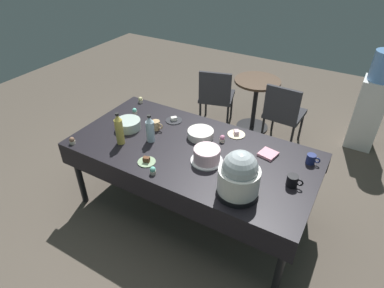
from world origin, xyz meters
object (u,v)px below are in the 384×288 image
at_px(dessert_plate_cream, 236,134).
at_px(cupcake_berry, 72,141).
at_px(water_cooler, 371,104).
at_px(dessert_plate_charcoal, 174,120).
at_px(cupcake_vanilla, 135,111).
at_px(coffee_mug_black, 293,181).
at_px(glass_salad_bowl, 128,124).
at_px(cupcake_cocoa, 153,171).
at_px(potluck_table, 192,154).
at_px(soda_bottle_ginger_ale, 119,130).
at_px(cupcake_lemon, 140,100).
at_px(soda_bottle_water, 150,129).
at_px(coffee_mug_tan, 156,125).
at_px(cupcake_rose, 222,139).
at_px(coffee_mug_navy, 311,159).
at_px(frosted_layer_cake, 207,155).
at_px(maroon_chair_left, 216,94).
at_px(maroon_chair_right, 283,111).
at_px(ceramic_snack_bowl, 201,134).
at_px(round_cafe_table, 256,95).
at_px(slow_cooker, 239,176).
at_px(dessert_plate_sage, 147,161).

height_order(dessert_plate_cream, cupcake_berry, cupcake_berry).
bearing_deg(water_cooler, dessert_plate_charcoal, -134.03).
xyz_separation_m(cupcake_vanilla, coffee_mug_black, (1.74, -0.27, 0.02)).
bearing_deg(glass_salad_bowl, cupcake_cocoa, -35.77).
xyz_separation_m(potluck_table, dessert_plate_cream, (0.25, 0.41, 0.07)).
relative_size(cupcake_berry, soda_bottle_ginger_ale, 0.22).
relative_size(dessert_plate_cream, cupcake_lemon, 2.50).
relative_size(soda_bottle_water, coffee_mug_tan, 2.18).
relative_size(cupcake_rose, coffee_mug_navy, 0.59).
height_order(frosted_layer_cake, maroon_chair_left, frosted_layer_cake).
height_order(glass_salad_bowl, dessert_plate_charcoal, glass_salad_bowl).
height_order(cupcake_vanilla, maroon_chair_right, maroon_chair_right).
height_order(ceramic_snack_bowl, maroon_chair_left, maroon_chair_left).
distance_m(frosted_layer_cake, coffee_mug_navy, 0.87).
xyz_separation_m(soda_bottle_water, water_cooler, (1.69, 2.17, -0.28)).
height_order(maroon_chair_left, round_cafe_table, maroon_chair_left).
distance_m(slow_cooker, maroon_chair_right, 1.94).
bearing_deg(dessert_plate_sage, frosted_layer_cake, 32.01).
height_order(cupcake_cocoa, water_cooler, water_cooler).
xyz_separation_m(dessert_plate_sage, cupcake_cocoa, (0.13, -0.09, 0.02)).
height_order(cupcake_rose, cupcake_lemon, same).
relative_size(maroon_chair_right, water_cooler, 0.69).
xyz_separation_m(soda_bottle_water, round_cafe_table, (0.34, 1.86, -0.38)).
height_order(cupcake_cocoa, coffee_mug_black, coffee_mug_black).
height_order(cupcake_rose, cupcake_berry, same).
xyz_separation_m(cupcake_rose, maroon_chair_left, (-0.71, 1.32, -0.29)).
height_order(cupcake_vanilla, coffee_mug_navy, coffee_mug_navy).
relative_size(cupcake_vanilla, water_cooler, 0.05).
relative_size(potluck_table, maroon_chair_right, 2.59).
bearing_deg(cupcake_rose, soda_bottle_ginger_ale, -148.44).
height_order(ceramic_snack_bowl, coffee_mug_black, coffee_mug_black).
xyz_separation_m(cupcake_berry, cupcake_lemon, (0.04, 0.95, 0.00)).
relative_size(frosted_layer_cake, glass_salad_bowl, 1.15).
relative_size(dessert_plate_charcoal, coffee_mug_black, 1.30).
height_order(slow_cooker, coffee_mug_black, slow_cooker).
height_order(ceramic_snack_bowl, round_cafe_table, ceramic_snack_bowl).
relative_size(coffee_mug_navy, water_cooler, 0.09).
height_order(soda_bottle_ginger_ale, coffee_mug_tan, soda_bottle_ginger_ale).
bearing_deg(maroon_chair_right, water_cooler, 30.56).
bearing_deg(frosted_layer_cake, cupcake_vanilla, 162.14).
xyz_separation_m(potluck_table, glass_salad_bowl, (-0.70, -0.02, 0.11)).
bearing_deg(maroon_chair_left, cupcake_rose, -61.61).
relative_size(dessert_plate_sage, coffee_mug_navy, 1.33).
xyz_separation_m(cupcake_rose, water_cooler, (1.12, 1.85, -0.19)).
xyz_separation_m(cupcake_berry, maroon_chair_left, (0.45, 2.03, -0.29)).
distance_m(cupcake_vanilla, maroon_chair_right, 1.82).
bearing_deg(glass_salad_bowl, frosted_layer_cake, -4.85).
xyz_separation_m(glass_salad_bowl, cupcake_vanilla, (-0.13, 0.26, -0.01)).
height_order(dessert_plate_sage, cupcake_berry, cupcake_berry).
bearing_deg(cupcake_lemon, dessert_plate_charcoal, -15.52).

